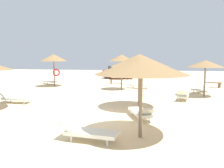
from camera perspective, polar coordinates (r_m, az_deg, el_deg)
name	(u,v)px	position (r m, az deg, el deg)	size (l,w,h in m)	color
ground_plane	(100,119)	(9.58, -3.19, -9.23)	(80.00, 80.00, 0.00)	beige
parasol_0	(206,64)	(16.23, 23.67, 4.93)	(2.50, 2.50, 2.54)	#75604C
parasol_1	(122,58)	(18.18, 2.57, 6.90)	(2.22, 2.22, 3.00)	#75604C
parasol_2	(141,66)	(7.03, 7.78, 4.80)	(3.05, 3.05, 2.69)	#75604C
parasol_4	(54,58)	(21.08, -15.27, 6.69)	(2.57, 2.57, 3.08)	#75604C
parasol_5	(139,61)	(11.31, 7.33, 6.20)	(3.12, 3.12, 2.88)	#75604C
lounger_0	(183,95)	(14.44, 18.43, -2.82)	(1.03, 1.95, 0.80)	silver
lounger_1	(138,85)	(19.27, 6.86, -0.22)	(1.94, 0.91, 0.78)	silver
lounger_2	(87,131)	(7.07, -6.60, -12.40)	(1.94, 0.83, 0.72)	silver
lounger_3	(15,98)	(14.07, -24.49, -3.35)	(1.89, 0.67, 0.74)	silver
lounger_4	(48,81)	(23.41, -16.60, 0.73)	(2.01, 1.33, 0.61)	silver
lounger_5	(141,112)	(9.51, 7.67, -7.44)	(1.28, 2.00, 0.68)	silver
lounger_6	(202,88)	(18.38, 22.78, -1.06)	(1.79, 1.81, 0.67)	silver
bench_0	(116,80)	(22.82, 1.14, 0.96)	(1.53, 0.52, 0.49)	brown
bench_1	(213,84)	(21.76, 25.33, 0.03)	(1.50, 0.41, 0.49)	brown
parked_car	(118,72)	(28.70, 1.61, 3.09)	(4.11, 2.21, 1.72)	#B21E23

